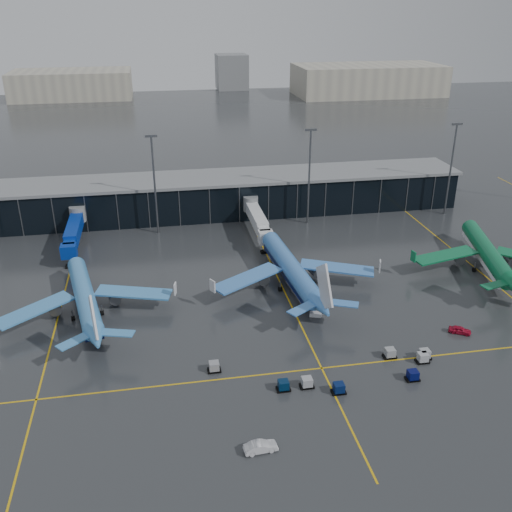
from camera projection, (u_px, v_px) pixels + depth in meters
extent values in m
plane|color=#282B2D|center=(247.00, 327.00, 105.74)|extent=(600.00, 600.00, 0.00)
cube|color=black|center=(210.00, 197.00, 159.21)|extent=(140.00, 16.00, 10.00)
cube|color=slate|center=(210.00, 178.00, 157.02)|extent=(142.00, 17.00, 0.80)
cylinder|color=#595B60|center=(78.00, 214.00, 145.80)|extent=(4.00, 4.00, 4.00)
cube|color=navy|center=(72.00, 237.00, 134.04)|extent=(3.00, 24.00, 3.00)
cylinder|color=#595B60|center=(70.00, 262.00, 128.61)|extent=(1.00, 1.00, 2.60)
cylinder|color=#595B60|center=(251.00, 204.00, 153.14)|extent=(4.00, 4.00, 4.00)
cube|color=silver|center=(260.00, 224.00, 141.38)|extent=(3.00, 24.00, 3.00)
cylinder|color=#595B60|center=(266.00, 248.00, 135.95)|extent=(1.00, 1.00, 2.60)
cylinder|color=#595B60|center=(155.00, 186.00, 142.91)|extent=(0.50, 0.50, 25.00)
cube|color=#595B60|center=(151.00, 136.00, 137.66)|extent=(3.00, 0.40, 0.60)
cylinder|color=#595B60|center=(309.00, 178.00, 149.44)|extent=(0.50, 0.50, 25.00)
cube|color=#595B60|center=(311.00, 130.00, 144.18)|extent=(3.00, 0.40, 0.60)
cylinder|color=#595B60|center=(450.00, 171.00, 155.96)|extent=(0.50, 0.50, 25.00)
cube|color=#595B60|center=(457.00, 124.00, 150.71)|extent=(3.00, 0.40, 0.60)
cube|color=#B2AD99|center=(368.00, 80.00, 354.47)|extent=(90.00, 42.00, 18.00)
cube|color=#B2AD99|center=(72.00, 84.00, 343.44)|extent=(70.00, 38.00, 16.00)
cube|color=#B2AD99|center=(232.00, 72.00, 376.42)|extent=(20.00, 20.00, 22.00)
cube|color=gold|center=(64.00, 293.00, 117.94)|extent=(0.30, 120.00, 0.02)
cube|color=gold|center=(277.00, 275.00, 125.28)|extent=(0.30, 120.00, 0.02)
cube|color=gold|center=(465.00, 260.00, 132.63)|extent=(0.30, 120.00, 0.02)
cube|color=gold|center=(322.00, 368.00, 93.94)|extent=(220.00, 0.30, 0.02)
cube|color=black|center=(389.00, 356.00, 96.72)|extent=(2.20, 1.50, 0.36)
cube|color=gray|center=(390.00, 353.00, 96.40)|extent=(1.60, 1.50, 1.50)
cube|color=black|center=(412.00, 379.00, 91.00)|extent=(2.20, 1.50, 0.36)
cube|color=#050A41|center=(413.00, 375.00, 90.68)|extent=(1.60, 1.50, 1.50)
cube|color=black|center=(422.00, 361.00, 95.47)|extent=(2.20, 1.50, 0.36)
cube|color=#989BA0|center=(423.00, 357.00, 95.15)|extent=(1.60, 1.50, 1.50)
cube|color=black|center=(424.00, 358.00, 96.41)|extent=(2.20, 1.50, 0.36)
cube|color=gray|center=(425.00, 354.00, 96.09)|extent=(1.60, 1.50, 1.50)
cube|color=black|center=(283.00, 389.00, 88.65)|extent=(2.20, 1.50, 0.36)
cube|color=#041C38|center=(283.00, 385.00, 88.33)|extent=(1.60, 1.50, 1.50)
cube|color=black|center=(307.00, 386.00, 89.33)|extent=(2.20, 1.50, 0.36)
cube|color=gray|center=(307.00, 382.00, 89.01)|extent=(1.60, 1.50, 1.50)
cube|color=black|center=(214.00, 370.00, 93.13)|extent=(2.20, 1.50, 0.36)
cube|color=gray|center=(214.00, 366.00, 92.82)|extent=(1.60, 1.50, 1.50)
cube|color=black|center=(339.00, 392.00, 88.02)|extent=(2.20, 1.50, 0.36)
cube|color=#051541|center=(339.00, 388.00, 87.71)|extent=(1.60, 1.50, 1.50)
cube|color=white|center=(316.00, 312.00, 110.06)|extent=(3.15, 3.75, 0.80)
cube|color=white|center=(316.00, 303.00, 109.28)|extent=(2.46, 3.21, 2.29)
imported|color=#AA0D28|center=(460.00, 330.00, 103.47)|extent=(4.21, 3.33, 1.34)
imported|color=silver|center=(261.00, 447.00, 76.46)|extent=(4.72, 2.02, 1.51)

